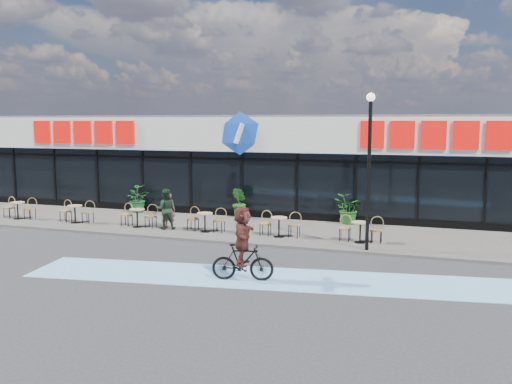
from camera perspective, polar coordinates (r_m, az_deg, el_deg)
ground at (r=18.00m, az=-9.03°, el=-6.55°), size 120.00×120.00×0.00m
sidewalk at (r=21.98m, az=-3.64°, el=-3.77°), size 44.00×5.00×0.10m
bike_lane at (r=15.20m, az=1.98°, el=-9.07°), size 14.17×4.13×0.01m
building at (r=26.74m, az=0.68°, el=3.21°), size 30.60×6.57×4.75m
lamp_post at (r=17.93m, az=11.83°, el=3.53°), size 0.28×0.28×5.13m
bistro_set_1 at (r=25.81m, az=-23.66°, el=-1.57°), size 1.54×0.62×0.90m
bistro_set_2 at (r=23.94m, az=-18.38°, el=-1.98°), size 1.54×0.62×0.90m
bistro_set_3 at (r=22.32m, az=-12.28°, el=-2.43°), size 1.54×0.62×0.90m
bistro_set_4 at (r=20.98m, az=-5.30°, el=-2.92°), size 1.54×0.62×0.90m
bistro_set_5 at (r=20.00m, az=2.50°, el=-3.41°), size 1.54×0.62×0.90m
bistro_set_6 at (r=19.42m, az=10.94°, el=-3.87°), size 1.54×0.62×0.90m
potted_plant_left at (r=25.91m, az=-12.50°, el=-0.71°), size 1.37×1.28×1.24m
potted_plant_mid at (r=23.76m, az=-1.72°, el=-1.14°), size 0.94×0.95×1.34m
potted_plant_right at (r=22.71m, az=9.55°, el=-1.75°), size 1.14×0.99×1.26m
patron_left at (r=21.90m, az=-9.15°, el=-1.89°), size 0.57×0.43×1.40m
patron_right at (r=21.56m, az=-9.49°, el=-1.78°), size 0.96×0.88×1.60m
cyclist_a at (r=14.78m, az=-1.42°, el=-5.79°), size 1.77×1.56×2.06m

